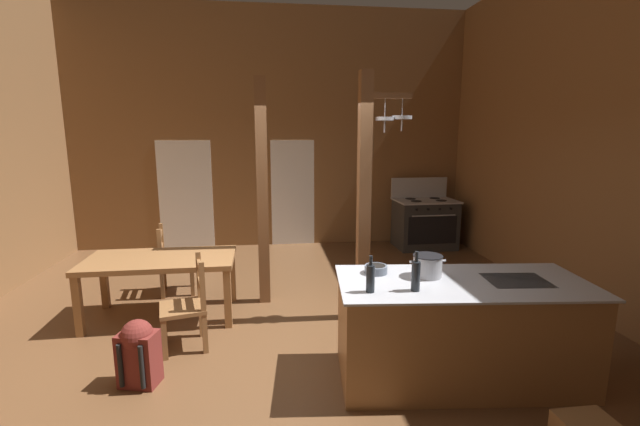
{
  "coord_description": "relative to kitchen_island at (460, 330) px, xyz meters",
  "views": [
    {
      "loc": [
        -0.1,
        -3.99,
        2.16
      ],
      "look_at": [
        0.52,
        0.97,
        1.22
      ],
      "focal_mm": 23.59,
      "sensor_mm": 36.0,
      "label": 1
    }
  ],
  "objects": [
    {
      "name": "stove_range",
      "position": [
        1.32,
        4.34,
        0.03
      ],
      "size": [
        1.16,
        0.85,
        1.32
      ],
      "color": "#2D2D2D",
      "rests_on": "ground_plane"
    },
    {
      "name": "backpack",
      "position": [
        -2.81,
        0.24,
        -0.14
      ],
      "size": [
        0.36,
        0.35,
        0.6
      ],
      "color": "maroon",
      "rests_on": "ground_plane"
    },
    {
      "name": "bottle_short_on_counter",
      "position": [
        -0.49,
        -0.17,
        0.59
      ],
      "size": [
        0.07,
        0.07,
        0.33
      ],
      "color": "#1E2328",
      "rests_on": "kitchen_island"
    },
    {
      "name": "glazed_panel_back_right",
      "position": [
        -1.19,
        4.89,
        0.57
      ],
      "size": [
        0.84,
        0.01,
        2.05
      ],
      "primitive_type": "cube",
      "color": "white",
      "rests_on": "ground_plane"
    },
    {
      "name": "ladderback_chair_near_window",
      "position": [
        -2.99,
        2.45,
        -0.0
      ],
      "size": [
        0.51,
        0.51,
        0.95
      ],
      "color": "brown",
      "rests_on": "ground_plane"
    },
    {
      "name": "ground_plane",
      "position": [
        -1.56,
        0.7,
        -0.51
      ],
      "size": [
        8.23,
        9.19,
        0.1
      ],
      "primitive_type": "cube",
      "color": "brown"
    },
    {
      "name": "wall_back",
      "position": [
        -1.56,
        4.97,
        1.79
      ],
      "size": [
        8.23,
        0.14,
        4.5
      ],
      "primitive_type": "cube",
      "color": "brown",
      "rests_on": "ground_plane"
    },
    {
      "name": "support_post_center",
      "position": [
        -1.73,
        1.99,
        0.97
      ],
      "size": [
        0.14,
        0.14,
        2.85
      ],
      "color": "brown",
      "rests_on": "ground_plane"
    },
    {
      "name": "support_post_with_pot_rack",
      "position": [
        -0.55,
        1.36,
        1.08
      ],
      "size": [
        0.6,
        0.22,
        2.85
      ],
      "color": "brown",
      "rests_on": "ground_plane"
    },
    {
      "name": "stockpot_on_counter",
      "position": [
        -0.27,
        0.15,
        0.56
      ],
      "size": [
        0.33,
        0.26,
        0.2
      ],
      "color": "#A8AAB2",
      "rests_on": "kitchen_island"
    },
    {
      "name": "dining_table",
      "position": [
        -2.94,
        1.65,
        0.2
      ],
      "size": [
        1.71,
        0.93,
        0.74
      ],
      "color": "olive",
      "rests_on": "ground_plane"
    },
    {
      "name": "ladderback_chair_by_post",
      "position": [
        -2.5,
        0.87,
        -0.0
      ],
      "size": [
        0.53,
        0.53,
        0.95
      ],
      "color": "brown",
      "rests_on": "ground_plane"
    },
    {
      "name": "kitchen_island",
      "position": [
        0.0,
        0.0,
        0.0
      ],
      "size": [
        2.24,
        1.16,
        0.91
      ],
      "color": "olive",
      "rests_on": "ground_plane"
    },
    {
      "name": "glazed_door_back_left",
      "position": [
        -3.23,
        4.89,
        0.57
      ],
      "size": [
        1.0,
        0.01,
        2.05
      ],
      "primitive_type": "cube",
      "color": "white",
      "rests_on": "ground_plane"
    },
    {
      "name": "mixing_bowl_on_counter",
      "position": [
        -0.7,
        0.29,
        0.49
      ],
      "size": [
        0.21,
        0.21,
        0.07
      ],
      "color": "slate",
      "rests_on": "kitchen_island"
    },
    {
      "name": "bottle_tall_on_counter",
      "position": [
        -0.86,
        -0.16,
        0.58
      ],
      "size": [
        0.07,
        0.07,
        0.3
      ],
      "color": "#1E2328",
      "rests_on": "kitchen_island"
    }
  ]
}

